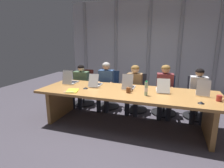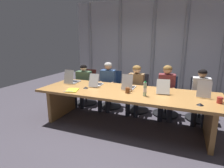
{
  "view_description": "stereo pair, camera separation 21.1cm",
  "coord_description": "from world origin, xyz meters",
  "px_view_note": "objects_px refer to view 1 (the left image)",
  "views": [
    {
      "loc": [
        0.84,
        -3.45,
        1.76
      ],
      "look_at": [
        -0.34,
        0.09,
        0.85
      ],
      "focal_mm": 28.87,
      "sensor_mm": 36.0,
      "label": 1
    },
    {
      "loc": [
        1.04,
        -3.38,
        1.76
      ],
      "look_at": [
        -0.34,
        0.09,
        0.85
      ],
      "focal_mm": 28.87,
      "sensor_mm": 36.0,
      "label": 2
    }
  ],
  "objects_px": {
    "person_right_mid": "(165,87)",
    "person_right_end": "(198,92)",
    "laptop_right_mid": "(163,89)",
    "office_chair_left_end": "(84,91)",
    "office_chair_right_mid": "(164,99)",
    "laptop_center": "(129,86)",
    "office_chair_left_mid": "(109,93)",
    "person_left_end": "(80,83)",
    "coffee_mug_far": "(219,98)",
    "laptop_right_end": "(203,92)",
    "conference_mic_left_side": "(201,102)",
    "spiral_notepad": "(72,91)",
    "water_bottle_primary": "(146,89)",
    "laptop_left_end": "(70,81)",
    "person_center": "(134,86)",
    "conference_mic_middle": "(86,88)",
    "office_chair_center": "(136,96)",
    "office_chair_right_end": "(197,102)",
    "person_left_mid": "(105,83)",
    "coffee_mug_near": "(129,90)"
  },
  "relations": [
    {
      "from": "office_chair_left_mid",
      "to": "office_chair_right_end",
      "type": "bearing_deg",
      "value": 93.88
    },
    {
      "from": "laptop_right_mid",
      "to": "person_center",
      "type": "height_order",
      "value": "person_center"
    },
    {
      "from": "coffee_mug_far",
      "to": "spiral_notepad",
      "type": "xyz_separation_m",
      "value": [
        -2.69,
        -0.25,
        -0.04
      ]
    },
    {
      "from": "laptop_right_end",
      "to": "water_bottle_primary",
      "type": "distance_m",
      "value": 1.09
    },
    {
      "from": "office_chair_left_mid",
      "to": "office_chair_center",
      "type": "distance_m",
      "value": 0.74
    },
    {
      "from": "person_left_mid",
      "to": "water_bottle_primary",
      "type": "bearing_deg",
      "value": 45.72
    },
    {
      "from": "office_chair_left_end",
      "to": "laptop_center",
      "type": "bearing_deg",
      "value": 58.09
    },
    {
      "from": "coffee_mug_far",
      "to": "laptop_left_end",
      "type": "bearing_deg",
      "value": 173.72
    },
    {
      "from": "laptop_left_end",
      "to": "coffee_mug_near",
      "type": "distance_m",
      "value": 1.54
    },
    {
      "from": "water_bottle_primary",
      "to": "conference_mic_middle",
      "type": "relative_size",
      "value": 2.56
    },
    {
      "from": "laptop_center",
      "to": "office_chair_left_mid",
      "type": "bearing_deg",
      "value": 42.83
    },
    {
      "from": "laptop_right_mid",
      "to": "office_chair_left_mid",
      "type": "height_order",
      "value": "laptop_right_mid"
    },
    {
      "from": "office_chair_left_end",
      "to": "office_chair_left_mid",
      "type": "relative_size",
      "value": 0.99
    },
    {
      "from": "office_chair_left_mid",
      "to": "person_right_end",
      "type": "bearing_deg",
      "value": 89.56
    },
    {
      "from": "water_bottle_primary",
      "to": "laptop_right_end",
      "type": "bearing_deg",
      "value": 20.89
    },
    {
      "from": "office_chair_left_end",
      "to": "office_chair_center",
      "type": "relative_size",
      "value": 1.03
    },
    {
      "from": "laptop_center",
      "to": "person_center",
      "type": "distance_m",
      "value": 0.6
    },
    {
      "from": "spiral_notepad",
      "to": "laptop_center",
      "type": "bearing_deg",
      "value": 11.03
    },
    {
      "from": "laptop_right_end",
      "to": "spiral_notepad",
      "type": "distance_m",
      "value": 2.54
    },
    {
      "from": "laptop_center",
      "to": "laptop_right_mid",
      "type": "xyz_separation_m",
      "value": [
        0.7,
        0.01,
        -0.01
      ]
    },
    {
      "from": "person_right_mid",
      "to": "person_right_end",
      "type": "relative_size",
      "value": 1.04
    },
    {
      "from": "laptop_center",
      "to": "person_left_end",
      "type": "distance_m",
      "value": 1.6
    },
    {
      "from": "person_center",
      "to": "coffee_mug_near",
      "type": "relative_size",
      "value": 8.57
    },
    {
      "from": "person_left_end",
      "to": "person_right_end",
      "type": "relative_size",
      "value": 0.96
    },
    {
      "from": "laptop_center",
      "to": "laptop_right_mid",
      "type": "height_order",
      "value": "laptop_center"
    },
    {
      "from": "person_right_mid",
      "to": "coffee_mug_near",
      "type": "xyz_separation_m",
      "value": [
        -0.65,
        -0.9,
        0.12
      ]
    },
    {
      "from": "laptop_center",
      "to": "coffee_mug_far",
      "type": "distance_m",
      "value": 1.68
    },
    {
      "from": "office_chair_right_mid",
      "to": "coffee_mug_far",
      "type": "relative_size",
      "value": 6.77
    },
    {
      "from": "office_chair_left_mid",
      "to": "conference_mic_middle",
      "type": "xyz_separation_m",
      "value": [
        -0.16,
        -1.05,
        0.41
      ]
    },
    {
      "from": "person_center",
      "to": "conference_mic_middle",
      "type": "distance_m",
      "value": 1.25
    },
    {
      "from": "laptop_right_end",
      "to": "office_chair_left_mid",
      "type": "height_order",
      "value": "laptop_right_end"
    },
    {
      "from": "person_right_mid",
      "to": "laptop_right_mid",
      "type": "bearing_deg",
      "value": -8.15
    },
    {
      "from": "office_chair_left_end",
      "to": "office_chair_right_mid",
      "type": "height_order",
      "value": "office_chair_left_end"
    },
    {
      "from": "office_chair_left_end",
      "to": "office_chair_right_end",
      "type": "relative_size",
      "value": 1.02
    },
    {
      "from": "laptop_right_end",
      "to": "office_chair_left_end",
      "type": "relative_size",
      "value": 0.42
    },
    {
      "from": "office_chair_left_mid",
      "to": "spiral_notepad",
      "type": "height_order",
      "value": "office_chair_left_mid"
    },
    {
      "from": "water_bottle_primary",
      "to": "laptop_center",
      "type": "bearing_deg",
      "value": 137.75
    },
    {
      "from": "laptop_left_end",
      "to": "water_bottle_primary",
      "type": "bearing_deg",
      "value": -105.51
    },
    {
      "from": "laptop_center",
      "to": "office_chair_center",
      "type": "distance_m",
      "value": 0.88
    },
    {
      "from": "office_chair_right_end",
      "to": "conference_mic_middle",
      "type": "relative_size",
      "value": 8.48
    },
    {
      "from": "laptop_left_end",
      "to": "person_right_mid",
      "type": "distance_m",
      "value": 2.24
    },
    {
      "from": "laptop_left_end",
      "to": "conference_mic_middle",
      "type": "xyz_separation_m",
      "value": [
        0.56,
        -0.32,
        -0.05
      ]
    },
    {
      "from": "coffee_mug_far",
      "to": "conference_mic_left_side",
      "type": "bearing_deg",
      "value": -144.07
    },
    {
      "from": "laptop_left_end",
      "to": "laptop_center",
      "type": "height_order",
      "value": "same"
    },
    {
      "from": "office_chair_left_mid",
      "to": "office_chair_right_mid",
      "type": "height_order",
      "value": "office_chair_left_mid"
    },
    {
      "from": "laptop_center",
      "to": "laptop_right_mid",
      "type": "distance_m",
      "value": 0.7
    },
    {
      "from": "office_chair_left_mid",
      "to": "laptop_right_mid",
      "type": "bearing_deg",
      "value": 66.47
    },
    {
      "from": "water_bottle_primary",
      "to": "conference_mic_middle",
      "type": "height_order",
      "value": "water_bottle_primary"
    },
    {
      "from": "person_left_end",
      "to": "person_left_mid",
      "type": "bearing_deg",
      "value": 85.65
    },
    {
      "from": "laptop_center",
      "to": "office_chair_right_mid",
      "type": "height_order",
      "value": "laptop_center"
    }
  ]
}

